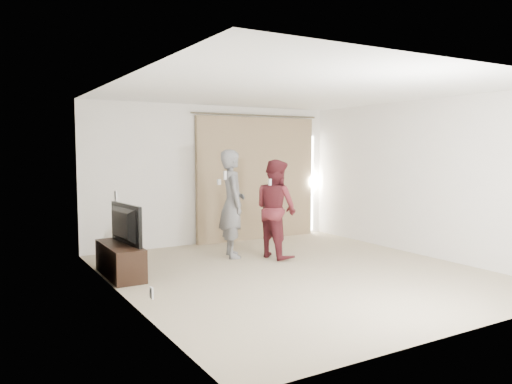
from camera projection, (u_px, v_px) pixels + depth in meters
floor at (298, 273)px, 7.20m from camera, size 5.50×5.50×0.00m
wall_back at (214, 175)px, 9.45m from camera, size 5.00×0.04×2.60m
wall_left at (124, 190)px, 5.83m from camera, size 0.04×5.50×2.60m
ceiling at (299, 90)px, 6.98m from camera, size 5.00×5.50×0.01m
curtain at (258, 178)px, 9.86m from camera, size 2.80×0.11×2.46m
tv_console at (120, 260)px, 6.98m from camera, size 0.41×1.18×0.45m
tv at (119, 224)px, 6.93m from camera, size 0.23×0.99×0.56m
scratching_post at (125, 244)px, 8.32m from camera, size 0.36×0.36×0.48m
person_man at (232, 203)px, 8.21m from camera, size 0.58×0.74×1.77m
person_woman at (276, 209)px, 8.17m from camera, size 0.72×0.86×1.61m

